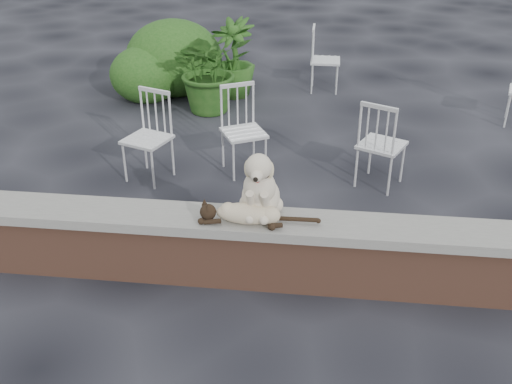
# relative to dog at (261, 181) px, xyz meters

# --- Properties ---
(ground) EXTENTS (60.00, 60.00, 0.00)m
(ground) POSITION_rel_dog_xyz_m (0.62, -0.09, -0.86)
(ground) COLOR black
(ground) RESTS_ON ground
(brick_wall) EXTENTS (6.00, 0.30, 0.50)m
(brick_wall) POSITION_rel_dog_xyz_m (0.62, -0.09, -0.61)
(brick_wall) COLOR brown
(brick_wall) RESTS_ON ground
(capstone) EXTENTS (6.20, 0.40, 0.08)m
(capstone) POSITION_rel_dog_xyz_m (0.62, -0.09, -0.32)
(capstone) COLOR slate
(capstone) RESTS_ON brick_wall
(dog) EXTENTS (0.39, 0.50, 0.56)m
(dog) POSITION_rel_dog_xyz_m (0.00, 0.00, 0.00)
(dog) COLOR beige
(dog) RESTS_ON capstone
(cat) EXTENTS (1.08, 0.29, 0.18)m
(cat) POSITION_rel_dog_xyz_m (-0.08, -0.15, -0.19)
(cat) COLOR tan
(cat) RESTS_ON capstone
(chair_a) EXTENTS (0.76, 0.76, 0.94)m
(chair_a) POSITION_rel_dog_xyz_m (-0.38, 1.84, -0.39)
(chair_a) COLOR white
(chair_a) RESTS_ON ground
(chair_e) EXTENTS (0.56, 0.56, 0.94)m
(chair_e) POSITION_rel_dog_xyz_m (0.45, 4.62, -0.39)
(chair_e) COLOR white
(chair_e) RESTS_ON ground
(chair_c) EXTENTS (0.75, 0.75, 0.94)m
(chair_c) POSITION_rel_dog_xyz_m (1.06, 1.69, -0.39)
(chair_c) COLOR white
(chair_c) RESTS_ON ground
(chair_b) EXTENTS (0.72, 0.72, 0.94)m
(chair_b) POSITION_rel_dog_xyz_m (-1.36, 1.55, -0.39)
(chair_b) COLOR white
(chair_b) RESTS_ON ground
(potted_plant_a) EXTENTS (1.39, 1.33, 1.19)m
(potted_plant_a) POSITION_rel_dog_xyz_m (-1.06, 3.62, -0.27)
(potted_plant_a) COLOR #1C4A15
(potted_plant_a) RESTS_ON ground
(potted_plant_b) EXTENTS (0.83, 0.83, 1.10)m
(potted_plant_b) POSITION_rel_dog_xyz_m (-0.85, 4.25, -0.31)
(potted_plant_b) COLOR #1C4A15
(potted_plant_b) RESTS_ON ground
(shrubbery) EXTENTS (1.53, 2.10, 1.11)m
(shrubbery) POSITION_rel_dog_xyz_m (-1.81, 4.35, -0.42)
(shrubbery) COLOR #1C4A15
(shrubbery) RESTS_ON ground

